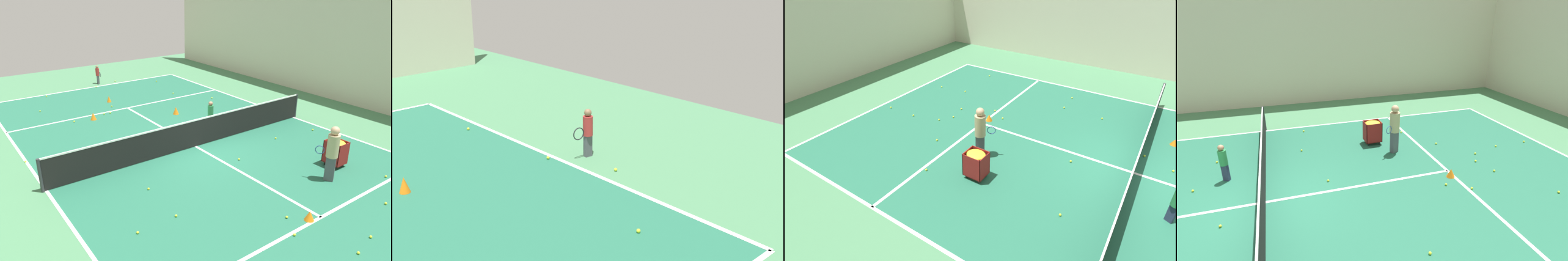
# 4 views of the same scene
# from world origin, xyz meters

# --- Properties ---
(ground_plane) EXTENTS (32.12, 32.12, 0.00)m
(ground_plane) POSITION_xyz_m (0.00, 0.00, 0.00)
(ground_plane) COLOR #477F56
(court_playing_area) EXTENTS (10.96, 20.55, 0.00)m
(court_playing_area) POSITION_xyz_m (0.00, 0.00, 0.00)
(court_playing_area) COLOR #23664C
(court_playing_area) RESTS_ON ground
(line_baseline_far) EXTENTS (10.96, 0.10, 0.00)m
(line_baseline_far) POSITION_xyz_m (0.00, 10.27, 0.01)
(line_baseline_far) COLOR white
(line_baseline_far) RESTS_ON ground
(line_sideline_right) EXTENTS (0.10, 20.55, 0.00)m
(line_sideline_right) POSITION_xyz_m (5.48, 0.00, 0.01)
(line_sideline_right) COLOR white
(line_sideline_right) RESTS_ON ground
(line_service_far) EXTENTS (10.96, 0.10, 0.00)m
(line_service_far) POSITION_xyz_m (0.00, 5.65, 0.01)
(line_service_far) COLOR white
(line_service_far) RESTS_ON ground
(line_centre_service) EXTENTS (0.10, 11.30, 0.00)m
(line_centre_service) POSITION_xyz_m (0.00, 0.00, 0.01)
(line_centre_service) COLOR white
(line_centre_service) RESTS_ON ground
(hall_enclosure_far) EXTENTS (18.53, 0.15, 6.46)m
(hall_enclosure_far) POSITION_xyz_m (0.00, 14.13, 3.23)
(hall_enclosure_far) COLOR beige
(hall_enclosure_far) RESTS_ON ground
(tennis_net) EXTENTS (11.26, 0.10, 1.08)m
(tennis_net) POSITION_xyz_m (0.00, 0.00, 0.56)
(tennis_net) COLOR #2D2D33
(tennis_net) RESTS_ON ground
(coach_at_net) EXTENTS (0.53, 0.67, 1.80)m
(coach_at_net) POSITION_xyz_m (-1.86, 4.51, 1.03)
(coach_at_net) COLOR #4C4C56
(coach_at_net) RESTS_ON ground
(ball_cart) EXTENTS (0.55, 0.63, 0.91)m
(ball_cart) POSITION_xyz_m (-2.86, 4.00, 0.64)
(ball_cart) COLOR maroon
(ball_cart) RESTS_ON ground
(training_cone_2) EXTENTS (0.24, 0.24, 0.22)m
(training_cone_2) POSITION_xyz_m (2.46, -0.89, 0.11)
(training_cone_2) COLOR orange
(training_cone_2) RESTS_ON ground
(training_cone_4) EXTENTS (0.27, 0.27, 0.27)m
(training_cone_4) POSITION_xyz_m (0.36, 5.54, 0.14)
(training_cone_4) COLOR orange
(training_cone_4) RESTS_ON ground
(tennis_ball_0) EXTENTS (0.07, 0.07, 0.07)m
(tennis_ball_0) POSITION_xyz_m (1.11, -0.14, 0.04)
(tennis_ball_0) COLOR yellow
(tennis_ball_0) RESTS_ON ground
(tennis_ball_1) EXTENTS (0.07, 0.07, 0.07)m
(tennis_ball_1) POSITION_xyz_m (1.18, 5.75, 0.04)
(tennis_ball_1) COLOR yellow
(tennis_ball_1) RESTS_ON ground
(tennis_ball_2) EXTENTS (0.07, 0.07, 0.07)m
(tennis_ball_2) POSITION_xyz_m (0.74, -1.03, 0.04)
(tennis_ball_2) COLOR yellow
(tennis_ball_2) RESTS_ON ground
(tennis_ball_4) EXTENTS (0.07, 0.07, 0.07)m
(tennis_ball_4) POSITION_xyz_m (-0.54, 1.83, 0.04)
(tennis_ball_4) COLOR yellow
(tennis_ball_4) RESTS_ON ground
(tennis_ball_7) EXTENTS (0.07, 0.07, 0.07)m
(tennis_ball_7) POSITION_xyz_m (4.54, 8.12, 0.04)
(tennis_ball_7) COLOR yellow
(tennis_ball_7) RESTS_ON ground
(tennis_ball_8) EXTENTS (0.07, 0.07, 0.07)m
(tennis_ball_8) POSITION_xyz_m (2.12, 8.00, 0.04)
(tennis_ball_8) COLOR yellow
(tennis_ball_8) RESTS_ON ground
(tennis_ball_10) EXTENTS (0.07, 0.07, 0.07)m
(tennis_ball_10) POSITION_xyz_m (-3.48, 5.49, 0.04)
(tennis_ball_10) COLOR yellow
(tennis_ball_10) RESTS_ON ground
(tennis_ball_11) EXTENTS (0.07, 0.07, 0.07)m
(tennis_ball_11) POSITION_xyz_m (3.09, 3.38, 0.04)
(tennis_ball_11) COLOR yellow
(tennis_ball_11) RESTS_ON ground
(tennis_ball_13) EXTENTS (0.07, 0.07, 0.07)m
(tennis_ball_13) POSITION_xyz_m (-0.76, 7.24, 0.04)
(tennis_ball_13) COLOR yellow
(tennis_ball_13) RESTS_ON ground
(tennis_ball_14) EXTENTS (0.07, 0.07, 0.07)m
(tennis_ball_14) POSITION_xyz_m (-1.97, 6.32, 0.04)
(tennis_ball_14) COLOR yellow
(tennis_ball_14) RESTS_ON ground
(tennis_ball_15) EXTENTS (0.07, 0.07, 0.07)m
(tennis_ball_15) POSITION_xyz_m (-1.07, 9.71, 0.04)
(tennis_ball_15) COLOR yellow
(tennis_ball_15) RESTS_ON ground
(tennis_ball_18) EXTENTS (0.07, 0.07, 0.07)m
(tennis_ball_18) POSITION_xyz_m (0.52, 7.06, 0.04)
(tennis_ball_18) COLOR yellow
(tennis_ball_18) RESTS_ON ground
(tennis_ball_20) EXTENTS (0.07, 0.07, 0.07)m
(tennis_ball_20) POSITION_xyz_m (-1.06, 8.38, 0.04)
(tennis_ball_20) COLOR yellow
(tennis_ball_20) RESTS_ON ground
(tennis_ball_21) EXTENTS (0.07, 0.07, 0.07)m
(tennis_ball_21) POSITION_xyz_m (-2.96, 1.28, 0.04)
(tennis_ball_21) COLOR yellow
(tennis_ball_21) RESTS_ON ground
(tennis_ball_25) EXTENTS (0.07, 0.07, 0.07)m
(tennis_ball_25) POSITION_xyz_m (0.77, 5.14, 0.04)
(tennis_ball_25) COLOR yellow
(tennis_ball_25) RESTS_ON ground
(tennis_ball_26) EXTENTS (0.07, 0.07, 0.07)m
(tennis_ball_26) POSITION_xyz_m (1.93, 9.32, 0.04)
(tennis_ball_26) COLOR yellow
(tennis_ball_26) RESTS_ON ground
(tennis_ball_28) EXTENTS (0.07, 0.07, 0.07)m
(tennis_ball_28) POSITION_xyz_m (4.25, 3.42, 0.04)
(tennis_ball_28) COLOR yellow
(tennis_ball_28) RESTS_ON ground
(tennis_ball_32) EXTENTS (0.07, 0.07, 0.07)m
(tennis_ball_32) POSITION_xyz_m (-0.25, 6.90, 0.04)
(tennis_ball_32) COLOR yellow
(tennis_ball_32) RESTS_ON ground
(tennis_ball_33) EXTENTS (0.07, 0.07, 0.07)m
(tennis_ball_33) POSITION_xyz_m (2.99, 1.73, 0.04)
(tennis_ball_33) COLOR yellow
(tennis_ball_33) RESTS_ON ground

